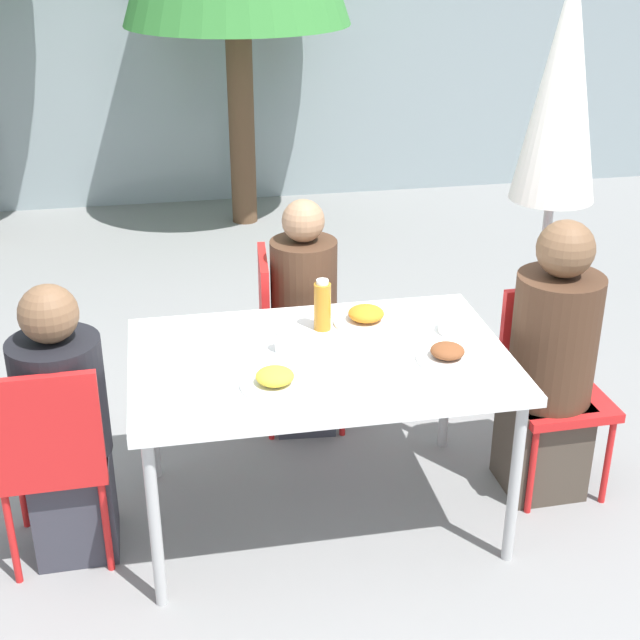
# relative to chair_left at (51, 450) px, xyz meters

# --- Properties ---
(ground_plane) EXTENTS (24.00, 24.00, 0.00)m
(ground_plane) POSITION_rel_chair_left_xyz_m (1.02, 0.10, -0.51)
(ground_plane) COLOR gray
(building_facade) EXTENTS (10.00, 0.20, 3.00)m
(building_facade) POSITION_rel_chair_left_xyz_m (1.02, 4.69, 0.99)
(building_facade) COLOR #89999E
(building_facade) RESTS_ON ground
(dining_table) EXTENTS (1.45, 0.94, 0.75)m
(dining_table) POSITION_rel_chair_left_xyz_m (1.02, 0.10, 0.19)
(dining_table) COLOR white
(dining_table) RESTS_ON ground
(chair_left) EXTENTS (0.41, 0.41, 0.87)m
(chair_left) POSITION_rel_chair_left_xyz_m (0.00, 0.00, 0.00)
(chair_left) COLOR red
(chair_left) RESTS_ON ground
(person_left) EXTENTS (0.34, 0.34, 1.12)m
(person_left) POSITION_rel_chair_left_xyz_m (0.05, 0.08, 0.02)
(person_left) COLOR #383842
(person_left) RESTS_ON ground
(chair_right) EXTENTS (0.41, 0.41, 0.87)m
(chair_right) POSITION_rel_chair_left_xyz_m (2.05, 0.20, 0.00)
(chair_right) COLOR red
(chair_right) RESTS_ON ground
(person_right) EXTENTS (0.35, 0.35, 1.22)m
(person_right) POSITION_rel_chair_left_xyz_m (2.00, 0.12, 0.07)
(person_right) COLOR #473D33
(person_right) RESTS_ON ground
(chair_far) EXTENTS (0.43, 0.43, 0.87)m
(chair_far) POSITION_rel_chair_left_xyz_m (1.01, 0.88, 0.00)
(chair_far) COLOR red
(chair_far) RESTS_ON ground
(person_far) EXTENTS (0.31, 0.31, 1.14)m
(person_far) POSITION_rel_chair_left_xyz_m (1.09, 0.82, 0.04)
(person_far) COLOR #383842
(person_far) RESTS_ON ground
(closed_umbrella) EXTENTS (0.38, 0.38, 2.14)m
(closed_umbrella) POSITION_rel_chair_left_xyz_m (2.23, 0.79, 1.03)
(closed_umbrella) COLOR #333333
(closed_umbrella) RESTS_ON ground
(plate_0) EXTENTS (0.27, 0.27, 0.07)m
(plate_0) POSITION_rel_chair_left_xyz_m (1.27, 0.35, 0.27)
(plate_0) COLOR white
(plate_0) RESTS_ON dining_table
(plate_1) EXTENTS (0.25, 0.25, 0.07)m
(plate_1) POSITION_rel_chair_left_xyz_m (0.82, -0.11, 0.27)
(plate_1) COLOR white
(plate_1) RESTS_ON dining_table
(plate_2) EXTENTS (0.24, 0.24, 0.07)m
(plate_2) POSITION_rel_chair_left_xyz_m (1.49, -0.03, 0.27)
(plate_2) COLOR white
(plate_2) RESTS_ON dining_table
(bottle) EXTENTS (0.07, 0.07, 0.22)m
(bottle) POSITION_rel_chair_left_xyz_m (1.08, 0.33, 0.35)
(bottle) COLOR #B7751E
(bottle) RESTS_ON dining_table
(drinking_cup) EXTENTS (0.07, 0.07, 0.09)m
(drinking_cup) POSITION_rel_chair_left_xyz_m (0.89, 0.16, 0.29)
(drinking_cup) COLOR white
(drinking_cup) RESTS_ON dining_table
(salad_bowl) EXTENTS (0.16, 0.16, 0.05)m
(salad_bowl) POSITION_rel_chair_left_xyz_m (1.61, 0.20, 0.26)
(salad_bowl) COLOR white
(salad_bowl) RESTS_ON dining_table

